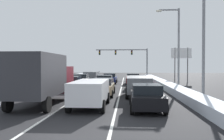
{
  "coord_description": "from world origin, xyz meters",
  "views": [
    {
      "loc": [
        2.33,
        -7.76,
        2.62
      ],
      "look_at": [
        -0.0,
        28.73,
        1.92
      ],
      "focal_mm": 36.76,
      "sensor_mm": 36.0,
      "label": 1
    }
  ],
  "objects": [
    {
      "name": "sedan_red_right_lane_fourth",
      "position": [
        3.2,
        24.51,
        0.76
      ],
      "size": [
        2.0,
        4.5,
        1.51
      ],
      "color": "maroon",
      "rests_on": "ground"
    },
    {
      "name": "box_truck_left_lane_nearest",
      "position": [
        -3.22,
        7.09,
        1.9
      ],
      "size": [
        2.53,
        7.2,
        3.36
      ],
      "color": "maroon",
      "rests_on": "ground"
    },
    {
      "name": "sedan_black_right_lane_nearest",
      "position": [
        3.52,
        6.03,
        0.76
      ],
      "size": [
        2.0,
        4.5,
        1.51
      ],
      "color": "black",
      "rests_on": "ground"
    },
    {
      "name": "sedan_charcoal_center_lane_third",
      "position": [
        -0.21,
        18.9,
        0.76
      ],
      "size": [
        2.0,
        4.5,
        1.51
      ],
      "color": "#38383D",
      "rests_on": "ground"
    },
    {
      "name": "sedan_silver_left_lane_second",
      "position": [
        -3.39,
        15.84,
        0.76
      ],
      "size": [
        2.0,
        4.5,
        1.51
      ],
      "color": "#B7BABF",
      "rests_on": "ground"
    },
    {
      "name": "suv_white_center_lane_nearest",
      "position": [
        0.06,
        6.44,
        1.02
      ],
      "size": [
        2.16,
        4.9,
        1.67
      ],
      "color": "silver",
      "rests_on": "ground"
    },
    {
      "name": "sedan_tan_center_lane_second",
      "position": [
        0.24,
        12.15,
        0.76
      ],
      "size": [
        2.0,
        4.5,
        1.51
      ],
      "color": "#937F60",
      "rests_on": "ground"
    },
    {
      "name": "ground_plane",
      "position": [
        0.0,
        16.24,
        0.0
      ],
      "size": [
        120.0,
        120.0,
        0.0
      ],
      "primitive_type": "plane",
      "color": "black"
    },
    {
      "name": "suv_gray_right_lane_second",
      "position": [
        3.32,
        11.78,
        1.02
      ],
      "size": [
        2.16,
        4.9,
        1.67
      ],
      "color": "slate",
      "rests_on": "ground"
    },
    {
      "name": "lane_stripe_between_right_lane_and_center_lane",
      "position": [
        1.7,
        20.3,
        0.0
      ],
      "size": [
        0.14,
        44.67,
        0.01
      ],
      "primitive_type": "cube",
      "color": "silver",
      "rests_on": "ground"
    },
    {
      "name": "roadside_sign_right",
      "position": [
        11.03,
        29.41,
        4.02
      ],
      "size": [
        3.2,
        0.16,
        5.5
      ],
      "color": "#59595B",
      "rests_on": "ground"
    },
    {
      "name": "street_lamp_right_near",
      "position": [
        7.85,
        10.15,
        5.19
      ],
      "size": [
        2.66,
        0.36,
        8.74
      ],
      "color": "gray",
      "rests_on": "ground"
    },
    {
      "name": "lane_stripe_between_center_lane_and_left_lane",
      "position": [
        -1.7,
        20.3,
        0.0
      ],
      "size": [
        0.14,
        44.67,
        0.01
      ],
      "primitive_type": "cube",
      "color": "silver",
      "rests_on": "ground"
    },
    {
      "name": "street_lamp_right_mid",
      "position": [
        7.8,
        18.27,
        5.32
      ],
      "size": [
        2.66,
        0.36,
        9.0
      ],
      "color": "gray",
      "rests_on": "ground"
    },
    {
      "name": "snow_bank_left_shoulder",
      "position": [
        -7.0,
        20.3,
        0.47
      ],
      "size": [
        2.0,
        44.67,
        0.94
      ],
      "primitive_type": "cube",
      "color": "silver",
      "rests_on": "ground"
    },
    {
      "name": "sedan_black_left_lane_third",
      "position": [
        -3.57,
        21.97,
        0.76
      ],
      "size": [
        2.0,
        4.5,
        1.51
      ],
      "color": "black",
      "rests_on": "ground"
    },
    {
      "name": "sedan_green_right_lane_third",
      "position": [
        3.47,
        18.04,
        0.76
      ],
      "size": [
        2.0,
        4.5,
        1.51
      ],
      "color": "#1E5633",
      "rests_on": "ground"
    },
    {
      "name": "suv_gray_left_lane_fourth",
      "position": [
        -3.23,
        28.62,
        1.02
      ],
      "size": [
        2.16,
        4.9,
        1.67
      ],
      "color": "slate",
      "rests_on": "ground"
    },
    {
      "name": "traffic_light_gantry",
      "position": [
        2.77,
        40.59,
        4.74
      ],
      "size": [
        10.94,
        0.47,
        6.2
      ],
      "color": "slate",
      "rests_on": "ground"
    },
    {
      "name": "sedan_navy_center_lane_fourth",
      "position": [
        -0.1,
        25.53,
        0.76
      ],
      "size": [
        2.0,
        4.5,
        1.51
      ],
      "color": "navy",
      "rests_on": "ground"
    },
    {
      "name": "snow_bank_right_shoulder",
      "position": [
        7.0,
        20.3,
        0.32
      ],
      "size": [
        1.43,
        44.67,
        0.65
      ],
      "primitive_type": "cube",
      "color": "silver",
      "rests_on": "ground"
    }
  ]
}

